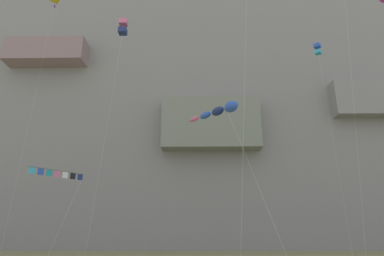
{
  "coord_description": "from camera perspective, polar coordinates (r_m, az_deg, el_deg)",
  "views": [
    {
      "loc": [
        -2.24,
        -7.38,
        2.29
      ],
      "look_at": [
        -2.83,
        26.06,
        13.53
      ],
      "focal_mm": 29.7,
      "sensor_mm": 36.0,
      "label": 1
    }
  ],
  "objects": [
    {
      "name": "cliff_face",
      "position": [
        67.92,
        2.83,
        7.5
      ],
      "size": [
        180.0,
        23.66,
        64.33
      ],
      "color": "gray",
      "rests_on": "ground"
    },
    {
      "name": "kite_delta_mid_left",
      "position": [
        52.1,
        -23.33,
        18.55
      ],
      "size": [
        1.75,
        2.8,
        33.43
      ],
      "color": "yellow",
      "rests_on": "ground"
    },
    {
      "name": "kite_windsock_far_right",
      "position": [
        22.23,
        4.86,
        3.08
      ],
      "size": [
        5.5,
        6.55,
        10.84
      ],
      "color": "blue",
      "rests_on": "ground"
    },
    {
      "name": "kite_banner_far_left",
      "position": [
        33.11,
        -23.01,
        -7.78
      ],
      "size": [
        3.63,
        4.61,
        8.11
      ],
      "color": "black",
      "rests_on": "ground"
    },
    {
      "name": "kite_box_upper_mid",
      "position": [
        35.97,
        -12.29,
        17.24
      ],
      "size": [
        1.69,
        1.74,
        23.98
      ],
      "color": "pink",
      "rests_on": "ground"
    },
    {
      "name": "kite_box_upper_right",
      "position": [
        48.3,
        21.65,
        12.95
      ],
      "size": [
        2.3,
        5.66,
        27.37
      ],
      "color": "blue",
      "rests_on": "ground"
    }
  ]
}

